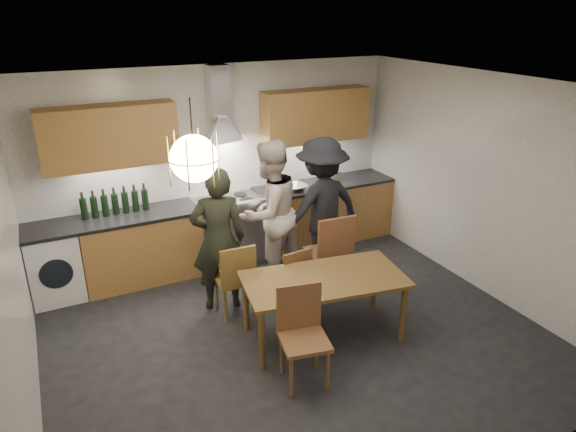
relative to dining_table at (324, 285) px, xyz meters
name	(u,v)px	position (x,y,z in m)	size (l,w,h in m)	color
ground	(295,333)	(-0.25, 0.15, -0.62)	(5.00, 5.00, 0.00)	black
room_shell	(296,183)	(-0.25, 0.15, 1.09)	(5.02, 4.52, 2.61)	white
counter_run	(231,229)	(-0.23, 2.10, -0.17)	(5.00, 0.62, 0.90)	tan
range_stove	(230,230)	(-0.25, 2.10, -0.17)	(0.90, 0.60, 0.92)	silver
wall_fixtures	(222,124)	(-0.25, 2.22, 1.26)	(4.30, 0.54, 1.10)	#BB8948
pendant_lamp	(194,159)	(-1.25, 0.05, 1.48)	(0.43, 0.43, 0.70)	black
dining_table	(324,285)	(0.00, 0.00, 0.00)	(1.76, 1.08, 0.70)	brown
chair_back_left	(236,276)	(-0.68, 0.76, -0.11)	(0.42, 0.42, 0.89)	brown
chair_back_mid	(293,276)	(-0.07, 0.55, -0.16)	(0.40, 0.40, 0.80)	brown
chair_back_right	(332,249)	(0.51, 0.71, -0.02)	(0.50, 0.50, 1.04)	brown
chair_front	(302,328)	(-0.51, -0.48, -0.08)	(0.50, 0.50, 0.94)	brown
person_left	(218,240)	(-0.76, 1.04, 0.23)	(0.62, 0.41, 1.69)	black
person_mid	(269,213)	(0.02, 1.38, 0.29)	(0.88, 0.69, 1.82)	beige
person_right	(321,207)	(0.69, 1.28, 0.28)	(1.16, 0.67, 1.80)	black
mixing_bowl	(295,187)	(0.71, 2.02, 0.32)	(0.31, 0.31, 0.08)	silver
stock_pot	(334,176)	(1.40, 2.14, 0.35)	(0.20, 0.20, 0.14)	silver
wine_bottles	(115,201)	(-1.67, 2.20, 0.45)	(0.80, 0.08, 0.34)	black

